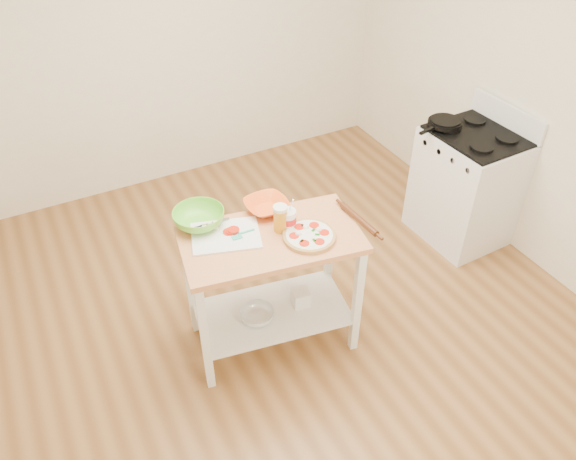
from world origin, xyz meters
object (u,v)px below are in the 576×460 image
(pizza, at_px, (309,236))
(yogurt_tub, at_px, (288,219))
(orange_bowl, at_px, (266,206))
(shelf_bin, at_px, (301,297))
(shelf_glass_bowl, at_px, (257,315))
(rolling_pin, at_px, (359,219))
(gas_stove, at_px, (466,186))
(cutting_board, at_px, (225,235))
(prep_island, at_px, (271,268))
(beer_pint, at_px, (280,218))
(knife, at_px, (202,227))
(spatula, at_px, (242,234))
(skillet, at_px, (444,123))
(green_bowl, at_px, (199,218))

(pizza, distance_m, yogurt_tub, 0.17)
(orange_bowl, distance_m, shelf_bin, 0.68)
(shelf_glass_bowl, height_order, shelf_bin, shelf_bin)
(rolling_pin, height_order, shelf_glass_bowl, rolling_pin)
(shelf_bin, bearing_deg, gas_stove, 11.36)
(cutting_board, height_order, shelf_glass_bowl, cutting_board)
(prep_island, distance_m, beer_pint, 0.35)
(beer_pint, distance_m, shelf_glass_bowl, 0.72)
(gas_stove, height_order, shelf_bin, gas_stove)
(pizza, relative_size, shelf_bin, 2.84)
(cutting_board, distance_m, orange_bowl, 0.35)
(gas_stove, relative_size, cutting_board, 2.36)
(cutting_board, distance_m, knife, 0.16)
(rolling_pin, bearing_deg, orange_bowl, 140.54)
(cutting_board, height_order, rolling_pin, rolling_pin)
(orange_bowl, xyz_separation_m, shelf_bin, (0.11, -0.27, -0.62))
(beer_pint, bearing_deg, knife, 151.00)
(spatula, distance_m, shelf_bin, 0.70)
(cutting_board, bearing_deg, orange_bowl, 36.39)
(knife, bearing_deg, yogurt_tub, -23.66)
(cutting_board, bearing_deg, shelf_bin, -2.22)
(skillet, bearing_deg, pizza, -167.63)
(shelf_glass_bowl, bearing_deg, skillet, 16.35)
(knife, height_order, orange_bowl, orange_bowl)
(cutting_board, relative_size, beer_pint, 2.72)
(gas_stove, height_order, skillet, gas_stove)
(yogurt_tub, height_order, shelf_glass_bowl, yogurt_tub)
(spatula, xyz_separation_m, shelf_glass_bowl, (0.03, -0.10, -0.62))
(green_bowl, distance_m, rolling_pin, 0.97)
(spatula, relative_size, orange_bowl, 0.57)
(knife, relative_size, yogurt_tub, 1.26)
(cutting_board, relative_size, green_bowl, 1.51)
(gas_stove, xyz_separation_m, beer_pint, (-1.81, -0.29, 0.51))
(prep_island, height_order, green_bowl, green_bowl)
(pizza, height_order, shelf_bin, pizza)
(gas_stove, bearing_deg, rolling_pin, -164.19)
(prep_island, xyz_separation_m, gas_stove, (1.89, 0.32, -0.17))
(gas_stove, height_order, cutting_board, gas_stove)
(pizza, relative_size, rolling_pin, 0.91)
(pizza, height_order, knife, pizza)
(knife, height_order, shelf_bin, knife)
(prep_island, relative_size, yogurt_tub, 5.32)
(prep_island, bearing_deg, spatula, 152.03)
(prep_island, bearing_deg, cutting_board, 151.05)
(spatula, bearing_deg, knife, 137.94)
(pizza, xyz_separation_m, shelf_glass_bowl, (-0.31, 0.10, -0.62))
(rolling_pin, bearing_deg, skillet, 28.47)
(shelf_bin, bearing_deg, shelf_glass_bowl, 178.99)
(beer_pint, height_order, rolling_pin, beer_pint)
(pizza, distance_m, shelf_glass_bowl, 0.70)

